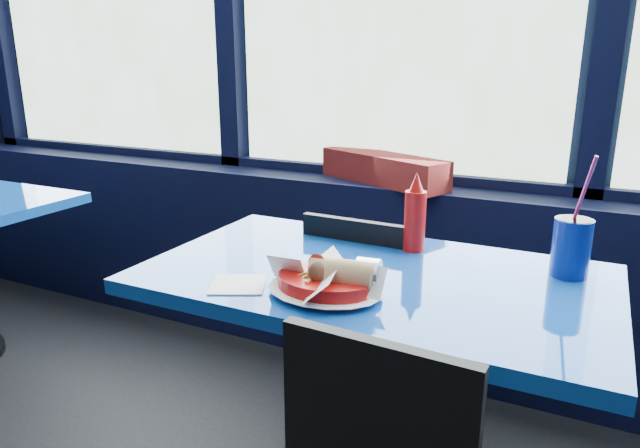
{
  "coord_description": "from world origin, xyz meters",
  "views": [
    {
      "loc": [
        0.79,
        0.68,
        1.29
      ],
      "look_at": [
        0.15,
        1.98,
        0.87
      ],
      "focal_mm": 32.0,
      "sensor_mm": 36.0,
      "label": 1
    }
  ],
  "objects_px": {
    "near_table": "(372,335)",
    "chair_near_back": "(364,311)",
    "planter_box": "(383,169)",
    "ketchup_bottle": "(415,216)",
    "food_basket": "(327,281)",
    "soda_cup": "(571,246)"
  },
  "relations": [
    {
      "from": "near_table",
      "to": "chair_near_back",
      "type": "relative_size",
      "value": 1.47
    },
    {
      "from": "near_table",
      "to": "food_basket",
      "type": "distance_m",
      "value": 0.29
    },
    {
      "from": "chair_near_back",
      "to": "planter_box",
      "type": "relative_size",
      "value": 1.38
    },
    {
      "from": "near_table",
      "to": "ketchup_bottle",
      "type": "xyz_separation_m",
      "value": [
        0.04,
        0.22,
        0.28
      ]
    },
    {
      "from": "planter_box",
      "to": "ketchup_bottle",
      "type": "distance_m",
      "value": 0.71
    },
    {
      "from": "near_table",
      "to": "chair_near_back",
      "type": "xyz_separation_m",
      "value": [
        -0.15,
        0.33,
        -0.1
      ]
    },
    {
      "from": "ketchup_bottle",
      "to": "soda_cup",
      "type": "distance_m",
      "value": 0.42
    },
    {
      "from": "near_table",
      "to": "chair_near_back",
      "type": "distance_m",
      "value": 0.37
    },
    {
      "from": "planter_box",
      "to": "ketchup_bottle",
      "type": "height_order",
      "value": "ketchup_bottle"
    },
    {
      "from": "soda_cup",
      "to": "near_table",
      "type": "bearing_deg",
      "value": -156.78
    },
    {
      "from": "soda_cup",
      "to": "ketchup_bottle",
      "type": "bearing_deg",
      "value": 177.02
    },
    {
      "from": "near_table",
      "to": "food_basket",
      "type": "xyz_separation_m",
      "value": [
        -0.05,
        -0.19,
        0.22
      ]
    },
    {
      "from": "chair_near_back",
      "to": "soda_cup",
      "type": "relative_size",
      "value": 2.55
    },
    {
      "from": "chair_near_back",
      "to": "ketchup_bottle",
      "type": "bearing_deg",
      "value": 152.18
    },
    {
      "from": "near_table",
      "to": "planter_box",
      "type": "relative_size",
      "value": 2.03
    },
    {
      "from": "planter_box",
      "to": "ketchup_bottle",
      "type": "xyz_separation_m",
      "value": [
        0.33,
        -0.63,
        -0.01
      ]
    },
    {
      "from": "food_basket",
      "to": "ketchup_bottle",
      "type": "xyz_separation_m",
      "value": [
        0.09,
        0.41,
        0.07
      ]
    },
    {
      "from": "planter_box",
      "to": "food_basket",
      "type": "bearing_deg",
      "value": -52.8
    },
    {
      "from": "near_table",
      "to": "chair_near_back",
      "type": "bearing_deg",
      "value": 114.68
    },
    {
      "from": "soda_cup",
      "to": "food_basket",
      "type": "bearing_deg",
      "value": -142.74
    },
    {
      "from": "food_basket",
      "to": "planter_box",
      "type": "bearing_deg",
      "value": 119.77
    },
    {
      "from": "chair_near_back",
      "to": "food_basket",
      "type": "distance_m",
      "value": 0.61
    }
  ]
}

